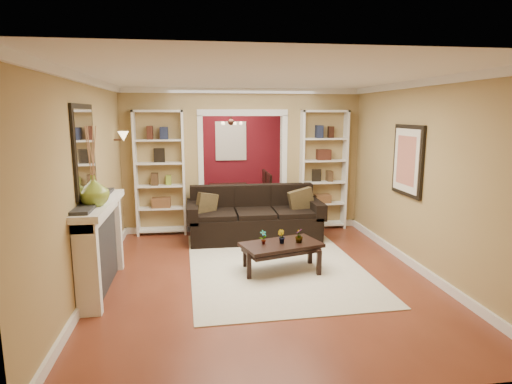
{
  "coord_description": "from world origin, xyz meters",
  "views": [
    {
      "loc": [
        -0.89,
        -6.93,
        2.24
      ],
      "look_at": [
        -0.02,
        -0.8,
        1.1
      ],
      "focal_mm": 30.0,
      "sensor_mm": 36.0,
      "label": 1
    }
  ],
  "objects": [
    {
      "name": "floor",
      "position": [
        0.0,
        0.0,
        0.0
      ],
      "size": [
        8.0,
        8.0,
        0.0
      ],
      "primitive_type": "plane",
      "color": "brown",
      "rests_on": "ground"
    },
    {
      "name": "ceiling",
      "position": [
        0.0,
        0.0,
        2.7
      ],
      "size": [
        8.0,
        8.0,
        0.0
      ],
      "primitive_type": "plane",
      "rotation": [
        3.14,
        0.0,
        0.0
      ],
      "color": "white",
      "rests_on": "ground"
    },
    {
      "name": "wall_back",
      "position": [
        0.0,
        4.0,
        1.35
      ],
      "size": [
        8.0,
        0.0,
        8.0
      ],
      "primitive_type": "plane",
      "rotation": [
        1.57,
        0.0,
        0.0
      ],
      "color": "#A48A56",
      "rests_on": "ground"
    },
    {
      "name": "wall_front",
      "position": [
        0.0,
        -4.0,
        1.35
      ],
      "size": [
        8.0,
        0.0,
        8.0
      ],
      "primitive_type": "plane",
      "rotation": [
        -1.57,
        0.0,
        0.0
      ],
      "color": "#A48A56",
      "rests_on": "ground"
    },
    {
      "name": "wall_left",
      "position": [
        -2.25,
        0.0,
        1.35
      ],
      "size": [
        0.0,
        8.0,
        8.0
      ],
      "primitive_type": "plane",
      "rotation": [
        1.57,
        0.0,
        1.57
      ],
      "color": "#A48A56",
      "rests_on": "ground"
    },
    {
      "name": "wall_right",
      "position": [
        2.25,
        0.0,
        1.35
      ],
      "size": [
        0.0,
        8.0,
        8.0
      ],
      "primitive_type": "plane",
      "rotation": [
        1.57,
        0.0,
        -1.57
      ],
      "color": "#A48A56",
      "rests_on": "ground"
    },
    {
      "name": "partition_wall",
      "position": [
        0.0,
        1.2,
        1.35
      ],
      "size": [
        4.5,
        0.15,
        2.7
      ],
      "primitive_type": "cube",
      "color": "#A48A56",
      "rests_on": "floor"
    },
    {
      "name": "red_back_panel",
      "position": [
        0.0,
        3.97,
        1.32
      ],
      "size": [
        4.44,
        0.04,
        2.64
      ],
      "primitive_type": "cube",
      "color": "maroon",
      "rests_on": "floor"
    },
    {
      "name": "dining_window",
      "position": [
        0.0,
        3.93,
        1.55
      ],
      "size": [
        0.78,
        0.03,
        0.98
      ],
      "primitive_type": "cube",
      "color": "#8CA5CC",
      "rests_on": "wall_back"
    },
    {
      "name": "area_rug",
      "position": [
        0.23,
        -0.92,
        0.01
      ],
      "size": [
        2.6,
        3.56,
        0.01
      ],
      "primitive_type": "cube",
      "rotation": [
        0.0,
        0.0,
        0.03
      ],
      "color": "beige",
      "rests_on": "floor"
    },
    {
      "name": "sofa",
      "position": [
        0.13,
        0.45,
        0.47
      ],
      "size": [
        2.39,
        1.03,
        0.94
      ],
      "primitive_type": "cube",
      "color": "black",
      "rests_on": "floor"
    },
    {
      "name": "pillow_left",
      "position": [
        -0.72,
        0.43,
        0.65
      ],
      "size": [
        0.38,
        0.29,
        0.38
      ],
      "primitive_type": "cube",
      "rotation": [
        0.0,
        0.0,
        0.56
      ],
      "color": "brown",
      "rests_on": "sofa"
    },
    {
      "name": "pillow_right",
      "position": [
        0.98,
        0.43,
        0.68
      ],
      "size": [
        0.45,
        0.2,
        0.44
      ],
      "primitive_type": "cube",
      "rotation": [
        0.0,
        0.0,
        0.17
      ],
      "color": "brown",
      "rests_on": "sofa"
    },
    {
      "name": "coffee_table",
      "position": [
        0.28,
        -1.19,
        0.21
      ],
      "size": [
        1.23,
        0.89,
        0.42
      ],
      "primitive_type": "cube",
      "rotation": [
        0.0,
        0.0,
        0.29
      ],
      "color": "black",
      "rests_on": "floor"
    },
    {
      "name": "plant_left",
      "position": [
        0.03,
        -1.19,
        0.52
      ],
      "size": [
        0.13,
        0.11,
        0.2
      ],
      "primitive_type": "imported",
      "rotation": [
        0.0,
        0.0,
        0.5
      ],
      "color": "#336626",
      "rests_on": "coffee_table"
    },
    {
      "name": "plant_center",
      "position": [
        0.28,
        -1.19,
        0.52
      ],
      "size": [
        0.13,
        0.14,
        0.19
      ],
      "primitive_type": "imported",
      "rotation": [
        0.0,
        0.0,
        2.28
      ],
      "color": "#336626",
      "rests_on": "coffee_table"
    },
    {
      "name": "plant_right",
      "position": [
        0.54,
        -1.19,
        0.52
      ],
      "size": [
        0.15,
        0.15,
        0.2
      ],
      "primitive_type": "imported",
      "rotation": [
        0.0,
        0.0,
        4.32
      ],
      "color": "#336626",
      "rests_on": "coffee_table"
    },
    {
      "name": "bookshelf_left",
      "position": [
        -1.55,
        1.03,
        1.15
      ],
      "size": [
        0.9,
        0.3,
        2.3
      ],
      "primitive_type": "cube",
      "color": "white",
      "rests_on": "floor"
    },
    {
      "name": "bookshelf_right",
      "position": [
        1.55,
        1.03,
        1.15
      ],
      "size": [
        0.9,
        0.3,
        2.3
      ],
      "primitive_type": "cube",
      "color": "white",
      "rests_on": "floor"
    },
    {
      "name": "fireplace",
      "position": [
        -2.09,
        -1.5,
        0.58
      ],
      "size": [
        0.32,
        1.7,
        1.16
      ],
      "primitive_type": "cube",
      "color": "white",
      "rests_on": "floor"
    },
    {
      "name": "vase",
      "position": [
        -2.09,
        -1.77,
        1.34
      ],
      "size": [
        0.45,
        0.45,
        0.37
      ],
      "primitive_type": "imported",
      "rotation": [
        0.0,
        0.0,
        -0.34
      ],
      "color": "olive",
      "rests_on": "fireplace"
    },
    {
      "name": "mirror",
      "position": [
        -2.23,
        -1.5,
        1.8
      ],
      "size": [
        0.03,
        0.95,
        1.1
      ],
      "primitive_type": "cube",
      "color": "silver",
      "rests_on": "wall_left"
    },
    {
      "name": "wall_sconce",
      "position": [
        -2.15,
        0.55,
        1.83
      ],
      "size": [
        0.18,
        0.18,
        0.22
      ],
      "primitive_type": "cube",
      "color": "#FFE0A5",
      "rests_on": "wall_left"
    },
    {
      "name": "framed_art",
      "position": [
        2.21,
        -1.0,
        1.55
      ],
      "size": [
        0.04,
        0.85,
        1.05
      ],
      "primitive_type": "cube",
      "color": "black",
      "rests_on": "wall_right"
    },
    {
      "name": "dining_table",
      "position": [
        -0.1,
        2.59,
        0.28
      ],
      "size": [
        1.61,
        0.9,
        0.57
      ],
      "primitive_type": "imported",
      "rotation": [
        0.0,
        0.0,
        1.57
      ],
      "color": "black",
      "rests_on": "floor"
    },
    {
      "name": "dining_chair_nw",
      "position": [
        -0.65,
        2.29,
        0.41
      ],
      "size": [
        0.46,
        0.46,
        0.82
      ],
      "primitive_type": "cube",
      "rotation": [
        0.0,
        0.0,
        1.42
      ],
      "color": "black",
      "rests_on": "floor"
    },
    {
      "name": "dining_chair_ne",
      "position": [
        0.45,
        2.29,
        0.48
      ],
      "size": [
        0.48,
        0.48,
        0.95
      ],
      "primitive_type": "cube",
      "rotation": [
        0.0,
        0.0,
        -1.6
      ],
      "color": "black",
      "rests_on": "floor"
    },
    {
      "name": "dining_chair_sw",
      "position": [
        -0.65,
        2.89,
        0.4
      ],
      "size": [
        0.41,
        0.41,
        0.8
      ],
      "primitive_type": "cube",
      "rotation": [
        0.0,
        0.0,
        1.52
      ],
      "color": "black",
      "rests_on": "floor"
    },
    {
      "name": "dining_chair_se",
      "position": [
        0.45,
        2.89,
        0.47
      ],
      "size": [
        0.58,
        0.58,
        0.95
      ],
      "primitive_type": "cube",
      "rotation": [
        0.0,
        0.0,
        -1.84
      ],
      "color": "black",
      "rests_on": "floor"
    },
    {
      "name": "chandelier",
      "position": [
        0.0,
        2.7,
        2.02
      ],
      "size": [
        0.5,
        0.5,
        0.3
      ],
      "primitive_type": "cube",
      "color": "#3E241C",
      "rests_on": "ceiling"
    }
  ]
}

